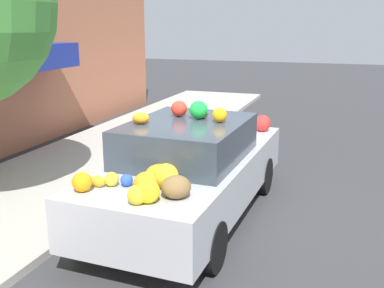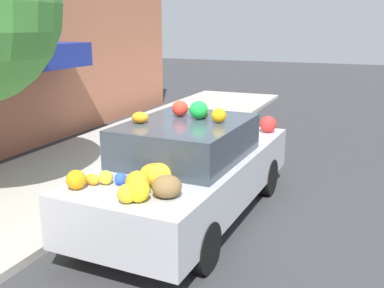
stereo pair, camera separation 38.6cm
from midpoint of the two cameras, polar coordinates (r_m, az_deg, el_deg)
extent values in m
plane|color=#38383A|center=(7.08, 0.22, -8.92)|extent=(60.00, 60.00, 0.00)
cube|color=#B2ADA3|center=(8.40, -17.09, -5.25)|extent=(24.00, 3.20, 0.12)
cube|color=navy|center=(10.39, -18.70, 10.36)|extent=(3.17, 0.90, 0.55)
cylinder|color=red|center=(8.33, -7.53, -2.46)|extent=(0.20, 0.20, 0.55)
sphere|color=red|center=(8.23, -7.60, -0.23)|extent=(0.18, 0.18, 0.18)
cube|color=#B7BABF|center=(6.78, 1.63, -4.09)|extent=(4.54, 1.91, 0.68)
cube|color=#333D47|center=(6.45, 1.05, 0.53)|extent=(2.07, 1.62, 0.54)
cylinder|color=black|center=(8.41, 0.27, -2.72)|extent=(0.64, 0.20, 0.63)
cylinder|color=black|center=(7.91, 11.04, -4.17)|extent=(0.64, 0.20, 0.63)
cylinder|color=black|center=(6.16, -10.69, -9.82)|extent=(0.64, 0.20, 0.63)
cylinder|color=black|center=(5.45, 3.74, -12.97)|extent=(0.64, 0.20, 0.63)
ellipsoid|color=gold|center=(5.50, -10.61, -4.45)|extent=(0.14, 0.21, 0.14)
sphere|color=white|center=(8.43, 4.03, 2.57)|extent=(0.18, 0.18, 0.14)
sphere|color=orange|center=(5.38, -12.55, -4.47)|extent=(0.28, 0.28, 0.23)
ellipsoid|color=orange|center=(6.30, -4.88, 3.37)|extent=(0.26, 0.28, 0.16)
sphere|color=green|center=(6.55, 2.55, 4.33)|extent=(0.29, 0.29, 0.27)
sphere|color=yellow|center=(5.49, -8.92, -4.24)|extent=(0.19, 0.19, 0.17)
sphere|color=green|center=(7.61, 1.49, 1.67)|extent=(0.34, 0.34, 0.25)
ellipsoid|color=olive|center=(5.01, -1.02, -5.42)|extent=(0.47, 0.48, 0.26)
sphere|color=yellow|center=(4.90, -4.64, -5.91)|extent=(0.33, 0.33, 0.26)
sphere|color=red|center=(8.17, 10.97, 2.48)|extent=(0.41, 0.41, 0.30)
sphere|color=blue|center=(5.45, -7.05, -4.43)|extent=(0.20, 0.20, 0.15)
sphere|color=green|center=(8.42, 7.06, 2.96)|extent=(0.29, 0.29, 0.28)
sphere|color=blue|center=(7.58, 7.37, 1.47)|extent=(0.32, 0.32, 0.25)
ellipsoid|color=#F8A322|center=(5.51, -2.72, -3.70)|extent=(0.41, 0.43, 0.23)
sphere|color=red|center=(6.74, 0.11, 4.52)|extent=(0.27, 0.27, 0.24)
ellipsoid|color=brown|center=(6.64, 2.89, 3.86)|extent=(0.26, 0.27, 0.13)
sphere|color=green|center=(8.47, 6.39, 2.64)|extent=(0.18, 0.18, 0.16)
sphere|color=orange|center=(6.32, 5.18, 3.62)|extent=(0.26, 0.26, 0.21)
sphere|color=yellow|center=(4.89, -6.05, -6.32)|extent=(0.28, 0.28, 0.21)
ellipsoid|color=pink|center=(7.83, 6.07, 1.73)|extent=(0.33, 0.27, 0.19)
sphere|color=yellow|center=(5.29, -2.15, -4.06)|extent=(0.37, 0.37, 0.30)
sphere|color=orange|center=(5.08, -4.78, -5.01)|extent=(0.39, 0.39, 0.28)
camera|label=1|loc=(0.19, -88.33, 0.44)|focal=42.00mm
camera|label=2|loc=(0.19, 91.67, -0.44)|focal=42.00mm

